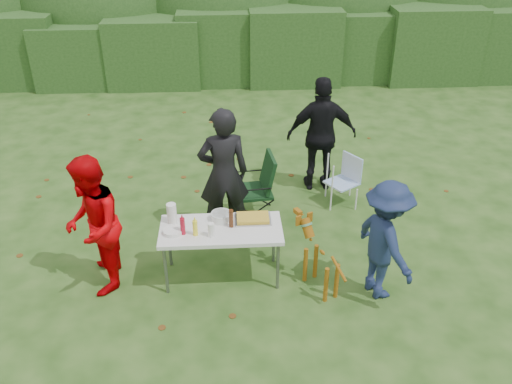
{
  "coord_description": "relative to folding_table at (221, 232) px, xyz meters",
  "views": [
    {
      "loc": [
        -0.02,
        -5.3,
        4.45
      ],
      "look_at": [
        0.34,
        0.62,
        1.0
      ],
      "focal_mm": 38.0,
      "sensor_mm": 36.0,
      "label": 1
    }
  ],
  "objects": [
    {
      "name": "food_tray",
      "position": [
        0.4,
        0.16,
        0.06
      ],
      "size": [
        0.45,
        0.3,
        0.02
      ],
      "primitive_type": "cube",
      "color": "#B7B7BA",
      "rests_on": "folding_table"
    },
    {
      "name": "paper_towel_roll",
      "position": [
        -0.6,
        0.17,
        0.18
      ],
      "size": [
        0.12,
        0.12,
        0.26
      ],
      "primitive_type": "cylinder",
      "color": "white",
      "rests_on": "folding_table"
    },
    {
      "name": "focaccia_bread",
      "position": [
        0.4,
        0.16,
        0.09
      ],
      "size": [
        0.4,
        0.26,
        0.04
      ],
      "primitive_type": "cube",
      "color": "gold",
      "rests_on": "food_tray"
    },
    {
      "name": "pasta_bowl",
      "position": [
        0.01,
        0.19,
        0.1
      ],
      "size": [
        0.26,
        0.26,
        0.1
      ],
      "primitive_type": "cylinder",
      "color": "silver",
      "rests_on": "folding_table"
    },
    {
      "name": "shrub_backdrop",
      "position": [
        0.12,
        9.38,
        0.91
      ],
      "size": [
        20.0,
        2.6,
        3.2
      ],
      "primitive_type": "ellipsoid",
      "color": "#3D6628",
      "rests_on": "ground"
    },
    {
      "name": "dog",
      "position": [
        1.21,
        -0.32,
        -0.26
      ],
      "size": [
        0.71,
        0.96,
        0.85
      ],
      "primitive_type": null,
      "rotation": [
        0.0,
        0.0,
        2.02
      ],
      "color": "#885110",
      "rests_on": "ground"
    },
    {
      "name": "camping_chair",
      "position": [
        0.46,
        1.38,
        -0.17
      ],
      "size": [
        0.71,
        0.71,
        1.02
      ],
      "primitive_type": null,
      "rotation": [
        0.0,
        0.0,
        3.26
      ],
      "color": "black",
      "rests_on": "ground"
    },
    {
      "name": "ketchup_bottle",
      "position": [
        -0.45,
        -0.09,
        0.16
      ],
      "size": [
        0.06,
        0.06,
        0.22
      ],
      "primitive_type": "cylinder",
      "color": "#AC1025",
      "rests_on": "folding_table"
    },
    {
      "name": "mustard_bottle",
      "position": [
        -0.3,
        -0.12,
        0.15
      ],
      "size": [
        0.06,
        0.06,
        0.2
      ],
      "primitive_type": "cylinder",
      "color": "yellow",
      "rests_on": "folding_table"
    },
    {
      "name": "folding_table",
      "position": [
        0.0,
        0.0,
        0.0
      ],
      "size": [
        1.5,
        0.7,
        0.74
      ],
      "color": "silver",
      "rests_on": "ground"
    },
    {
      "name": "ground",
      "position": [
        0.12,
        -0.22,
        -0.69
      ],
      "size": [
        80.0,
        80.0,
        0.0
      ],
      "primitive_type": "plane",
      "color": "#1E4211"
    },
    {
      "name": "hedge_row",
      "position": [
        0.12,
        7.78,
        0.16
      ],
      "size": [
        22.0,
        1.4,
        1.7
      ],
      "primitive_type": "cube",
      "color": "#23471C",
      "rests_on": "ground"
    },
    {
      "name": "child",
      "position": [
        1.92,
        -0.42,
        0.08
      ],
      "size": [
        0.86,
        1.13,
        1.54
      ],
      "primitive_type": "imported",
      "rotation": [
        0.0,
        0.0,
        1.9
      ],
      "color": "#192649",
      "rests_on": "ground"
    },
    {
      "name": "lawn_chair",
      "position": [
        1.87,
        1.71,
        -0.29
      ],
      "size": [
        0.64,
        0.64,
        0.79
      ],
      "primitive_type": null,
      "rotation": [
        0.0,
        0.0,
        3.72
      ],
      "color": "#4A88E3",
      "rests_on": "ground"
    },
    {
      "name": "person_cook",
      "position": [
        0.05,
        1.01,
        0.27
      ],
      "size": [
        0.75,
        0.55,
        1.91
      ],
      "primitive_type": "imported",
      "rotation": [
        0.0,
        0.0,
        3.28
      ],
      "color": "black",
      "rests_on": "ground"
    },
    {
      "name": "cup_stack",
      "position": [
        -0.11,
        -0.16,
        0.14
      ],
      "size": [
        0.08,
        0.08,
        0.18
      ],
      "primitive_type": "cylinder",
      "color": "white",
      "rests_on": "folding_table"
    },
    {
      "name": "beer_bottle",
      "position": [
        0.13,
        0.03,
        0.17
      ],
      "size": [
        0.06,
        0.06,
        0.24
      ],
      "primitive_type": "cylinder",
      "color": "#47230F",
      "rests_on": "folding_table"
    },
    {
      "name": "person_red_jacket",
      "position": [
        -1.51,
        -0.08,
        0.2
      ],
      "size": [
        0.78,
        0.94,
        1.77
      ],
      "primitive_type": "imported",
      "rotation": [
        0.0,
        0.0,
        -1.44
      ],
      "color": "#C80005",
      "rests_on": "ground"
    },
    {
      "name": "person_black_puffy",
      "position": [
        1.61,
        2.25,
        0.25
      ],
      "size": [
        1.1,
        0.46,
        1.88
      ],
      "primitive_type": "imported",
      "rotation": [
        0.0,
        0.0,
        3.14
      ],
      "color": "black",
      "rests_on": "ground"
    },
    {
      "name": "plate_stack",
      "position": [
        -0.58,
        -0.07,
        0.08
      ],
      "size": [
        0.24,
        0.24,
        0.05
      ],
      "primitive_type": "cylinder",
      "color": "white",
      "rests_on": "folding_table"
    }
  ]
}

